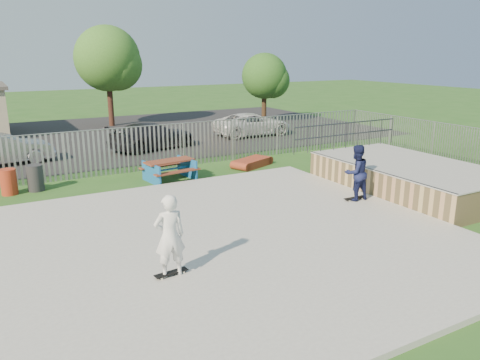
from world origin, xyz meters
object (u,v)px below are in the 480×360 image
trash_bin_grey (35,178)px  skater_white (170,236)px  car_dark (152,136)px  car_white (252,124)px  funbox (252,163)px  skater_navy (356,173)px  car_silver (2,149)px  trash_bin_red (9,182)px  tree_right (264,76)px  tree_mid (107,59)px  picnic_table (170,170)px

trash_bin_grey → skater_white: skater_white is taller
car_dark → car_white: bearing=-94.7°
funbox → skater_navy: 6.60m
car_silver → skater_navy: 16.20m
trash_bin_red → car_silver: size_ratio=0.22×
tree_right → car_silver: bearing=-162.5°
funbox → tree_mid: size_ratio=0.29×
tree_mid → tree_right: bearing=-21.2°
car_white → skater_navy: size_ratio=2.60×
picnic_table → car_dark: (1.50, 6.53, 0.30)m
car_silver → tree_right: bearing=-79.0°
tree_mid → skater_white: tree_mid is taller
car_white → trash_bin_red: bearing=116.0°
trash_bin_grey → skater_white: 9.64m
trash_bin_red → car_white: 15.89m
tree_right → picnic_table: bearing=-135.2°
trash_bin_red → skater_navy: skater_navy is taller
picnic_table → car_white: size_ratio=0.44×
car_silver → car_dark: (7.35, 0.18, -0.02)m
trash_bin_grey → tree_right: (17.09, 10.97, 2.93)m
tree_right → tree_mid: bearing=158.8°
trash_bin_grey → tree_mid: tree_mid is taller
car_dark → skater_navy: size_ratio=2.53×
car_silver → car_dark: bearing=-95.1°
car_silver → skater_white: 15.01m
trash_bin_red → car_silver: car_silver is taller
trash_bin_red → tree_right: (18.01, 11.02, 2.95)m
funbox → skater_navy: (0.29, -6.53, 0.94)m
picnic_table → car_silver: bearing=124.8°
picnic_table → car_white: (8.48, 7.63, 0.29)m
picnic_table → trash_bin_grey: size_ratio=2.19×
car_silver → car_dark: 7.35m
tree_right → car_white: bearing=-129.3°
picnic_table → tree_right: (12.07, 12.01, 3.01)m
trash_bin_grey → car_silver: 5.39m
funbox → tree_right: bearing=32.8°
picnic_table → trash_bin_red: bearing=162.7°
picnic_table → skater_white: (-3.17, -8.41, 0.69)m
picnic_table → car_silver: size_ratio=0.49×
car_white → tree_right: tree_right is taller
car_dark → skater_white: bearing=148.9°
picnic_table → trash_bin_red: trash_bin_red is taller
trash_bin_red → tree_mid: 17.39m
picnic_table → trash_bin_grey: 5.13m
car_white → tree_right: 6.27m
picnic_table → car_dark: size_ratio=0.45×
skater_white → car_dark: bearing=-103.3°
funbox → car_white: car_white is taller
skater_white → trash_bin_red: bearing=-69.5°
trash_bin_red → skater_white: (2.77, -9.40, 0.64)m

